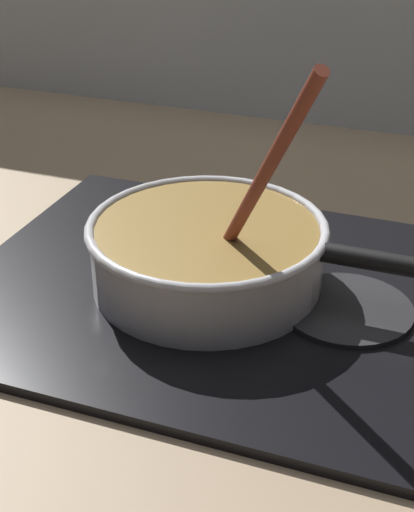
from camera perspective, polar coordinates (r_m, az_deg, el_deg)
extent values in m
cube|color=#9E8466|center=(0.77, -0.95, -10.72)|extent=(2.40, 1.60, 0.04)
cube|color=black|center=(0.89, 0.00, -2.42)|extent=(0.56, 0.48, 0.01)
torus|color=#592D0C|center=(0.89, 0.00, -1.87)|extent=(0.20, 0.20, 0.01)
cylinder|color=#262628|center=(0.85, 10.39, -3.89)|extent=(0.15, 0.15, 0.01)
cylinder|color=silver|center=(0.87, 0.00, 0.00)|extent=(0.26, 0.26, 0.07)
cylinder|color=olive|center=(0.87, 0.00, 0.23)|extent=(0.25, 0.25, 0.07)
torus|color=silver|center=(0.85, 0.00, 2.18)|extent=(0.27, 0.27, 0.01)
cylinder|color=black|center=(0.82, 14.75, -0.75)|extent=(0.18, 0.02, 0.02)
cylinder|color=#EDD88C|center=(0.89, -0.93, 2.62)|extent=(0.03, 0.03, 0.01)
cylinder|color=#EDD88C|center=(0.89, 1.75, 2.49)|extent=(0.03, 0.03, 0.01)
cylinder|color=beige|center=(0.80, 1.93, -0.85)|extent=(0.03, 0.03, 0.01)
cylinder|color=beige|center=(0.87, -3.25, 2.01)|extent=(0.03, 0.03, 0.01)
cylinder|color=#EDD88C|center=(0.84, -7.04, 0.51)|extent=(0.03, 0.03, 0.01)
cylinder|color=beige|center=(0.83, 0.56, 0.39)|extent=(0.03, 0.03, 0.01)
cylinder|color=#E5CC7A|center=(0.88, 6.33, 2.15)|extent=(0.03, 0.03, 0.01)
cylinder|color=maroon|center=(0.73, 4.40, 6.22)|extent=(0.13, 0.13, 0.24)
cube|color=brown|center=(0.85, 1.36, 0.73)|extent=(0.05, 0.05, 0.01)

